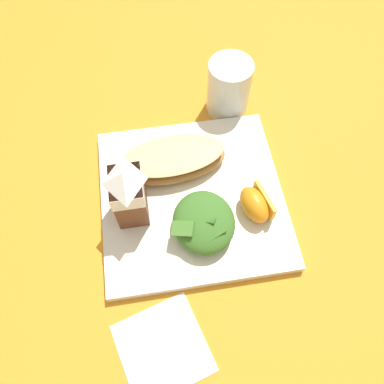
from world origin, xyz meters
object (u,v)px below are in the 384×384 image
Objects in this scene: cheesy_pizza_bread at (173,160)px; green_salad_pile at (204,222)px; paper_napkin at (163,348)px; orange_wedge_front at (255,204)px; drinking_clear_cup at (229,87)px; white_plate at (192,197)px; milk_carton at (128,192)px.

green_salad_pile is (-0.11, -0.03, 0.00)m from cheesy_pizza_bread.
cheesy_pizza_bread is 0.27m from paper_napkin.
paper_napkin is (-0.17, 0.16, -0.03)m from orange_wedge_front.
orange_wedge_front is at bearing -78.27° from green_salad_pile.
drinking_clear_cup reaches higher than cheesy_pizza_bread.
milk_carton reaches higher than white_plate.
milk_carton is 1.00× the size of paper_napkin.
orange_wedge_front is at bearing 179.15° from drinking_clear_cup.
green_salad_pile is 0.18m from paper_napkin.
orange_wedge_front is (0.02, -0.08, -0.00)m from green_salad_pile.
milk_carton is (-0.01, 0.09, 0.07)m from white_plate.
paper_napkin is (-0.20, -0.02, -0.07)m from milk_carton.
paper_napkin is at bearing -174.41° from milk_carton.
milk_carton reaches higher than paper_napkin.
drinking_clear_cup is at bearing -27.18° from white_plate.
green_salad_pile reaches higher than cheesy_pizza_bread.
drinking_clear_cup is at bearing -43.78° from milk_carton.
drinking_clear_cup is (0.23, -0.08, 0.01)m from green_salad_pile.
green_salad_pile is at bearing 101.73° from orange_wedge_front.
orange_wedge_front is at bearing -43.18° from paper_napkin.
white_plate is 0.11m from milk_carton.
paper_napkin is at bearing 136.82° from orange_wedge_front.
white_plate is at bearing 65.93° from orange_wedge_front.
cheesy_pizza_bread reaches higher than white_plate.
drinking_clear_cup is (0.22, -0.00, 0.01)m from orange_wedge_front.
white_plate is 1.60× the size of cheesy_pizza_bread.
paper_napkin is 1.11× the size of drinking_clear_cup.
green_salad_pile reaches higher than orange_wedge_front.
green_salad_pile is 0.25m from drinking_clear_cup.
cheesy_pizza_bread is 1.77× the size of drinking_clear_cup.
white_plate is 0.06m from green_salad_pile.
green_salad_pile is at bearing -171.48° from white_plate.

